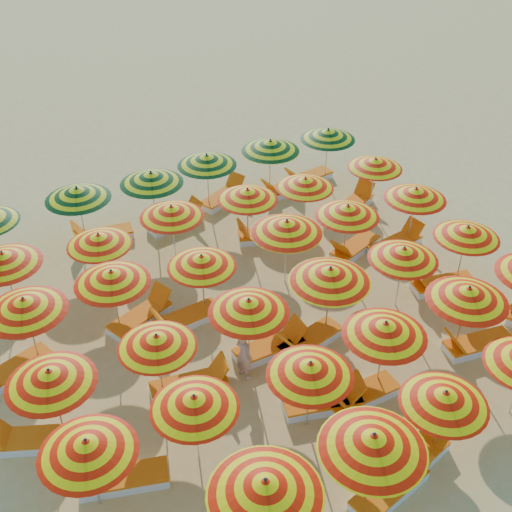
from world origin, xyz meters
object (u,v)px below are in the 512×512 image
(umbrella_26, at_px, (172,212))
(lounger_25, at_px, (176,221))
(lounger_22, at_px, (353,204))
(beachgoer_a, at_px, (244,355))
(umbrella_12, at_px, (50,377))
(umbrella_8, at_px, (310,369))
(lounger_16, at_px, (141,316))
(umbrella_16, at_px, (404,254))
(umbrella_15, at_px, (330,275))
(umbrella_17, at_px, (467,232))
(umbrella_2, at_px, (373,442))
(lounger_14, at_px, (441,284))
(umbrella_13, at_px, (157,341))
(lounger_18, at_px, (354,248))
(lounger_13, at_px, (309,341))
(umbrella_32, at_px, (151,178))
(umbrella_31, at_px, (77,193))
(umbrella_28, at_px, (305,183))
(umbrella_23, at_px, (416,194))
(umbrella_10, at_px, (468,294))
(lounger_21, at_px, (265,236))
(umbrella_27, at_px, (248,194))
(umbrella_1, at_px, (265,488))
(umbrella_33, at_px, (207,160))
(lounger_11, at_px, (191,385))
(lounger_2, at_px, (391,488))
(umbrella_25, at_px, (99,240))
(lounger_26, at_px, (223,197))
(umbrella_18, at_px, (24,305))
(umbrella_24, at_px, (3,259))
(lounger_15, at_px, (14,370))
(lounger_24, at_px, (102,235))
(umbrella_14, at_px, (249,306))
(lounger_17, at_px, (186,319))
(umbrella_22, at_px, (348,211))
(umbrella_35, at_px, (328,134))
(lounger_7, at_px, (360,395))
(umbrella_3, at_px, (445,398))
(umbrella_34, at_px, (270,146))
(lounger_10, at_px, (35,440))
(lounger_27, at_px, (285,189))
(lounger_12, at_px, (271,347))
(umbrella_9, at_px, (385,329))
(umbrella_29, at_px, (375,163))
(umbrella_20, at_px, (202,261))
(umbrella_7, at_px, (194,402))

(umbrella_26, distance_m, lounger_25, 2.39)
(lounger_22, height_order, lounger_25, same)
(beachgoer_a, bearing_deg, umbrella_12, 69.97)
(umbrella_8, bearing_deg, lounger_16, 111.74)
(umbrella_16, bearing_deg, umbrella_15, -179.09)
(umbrella_17, bearing_deg, umbrella_15, -179.50)
(umbrella_2, xyz_separation_m, lounger_14, (5.70, 4.28, -1.65))
(umbrella_13, bearing_deg, lounger_18, 19.48)
(umbrella_13, xyz_separation_m, lounger_13, (3.67, -0.24, -1.43))
(umbrella_32, bearing_deg, umbrella_31, 175.43)
(lounger_18, bearing_deg, umbrella_28, -88.68)
(umbrella_23, bearing_deg, lounger_22, 97.20)
(umbrella_10, distance_m, lounger_21, 6.70)
(umbrella_2, xyz_separation_m, umbrella_27, (2.18, 8.74, -0.18))
(umbrella_1, relative_size, umbrella_33, 1.15)
(umbrella_31, bearing_deg, lounger_11, -86.56)
(umbrella_1, height_order, lounger_2, umbrella_1)
(umbrella_25, height_order, lounger_26, umbrella_25)
(umbrella_18, distance_m, umbrella_33, 7.79)
(umbrella_32, height_order, umbrella_33, umbrella_32)
(umbrella_15, height_order, umbrella_24, umbrella_15)
(lounger_15, bearing_deg, umbrella_15, 142.97)
(lounger_11, distance_m, lounger_24, 6.77)
(umbrella_14, xyz_separation_m, lounger_2, (0.72, -4.36, -1.55))
(umbrella_15, height_order, lounger_24, umbrella_15)
(lounger_26, bearing_deg, lounger_17, -149.60)
(umbrella_23, bearing_deg, beachgoer_a, -159.95)
(umbrella_22, bearing_deg, umbrella_1, -133.53)
(umbrella_35, height_order, lounger_13, umbrella_35)
(umbrella_23, distance_m, umbrella_26, 6.87)
(umbrella_22, relative_size, lounger_7, 1.24)
(umbrella_3, height_order, umbrella_34, umbrella_34)
(lounger_10, bearing_deg, lounger_27, -122.65)
(umbrella_18, bearing_deg, umbrella_32, 42.15)
(umbrella_18, distance_m, lounger_12, 5.66)
(umbrella_9, relative_size, umbrella_32, 0.86)
(umbrella_24, bearing_deg, lounger_16, -34.45)
(umbrella_23, relative_size, umbrella_29, 1.04)
(umbrella_3, relative_size, umbrella_25, 1.08)
(umbrella_20, relative_size, lounger_22, 1.00)
(umbrella_16, distance_m, lounger_16, 6.72)
(lounger_24, bearing_deg, lounger_16, 94.58)
(umbrella_16, distance_m, umbrella_25, 7.69)
(umbrella_12, bearing_deg, lounger_12, 0.66)
(umbrella_2, bearing_deg, umbrella_27, 75.97)
(umbrella_33, bearing_deg, lounger_22, -28.86)
(umbrella_24, height_order, lounger_7, umbrella_24)
(umbrella_2, xyz_separation_m, umbrella_7, (-2.26, 2.45, -0.21))
(umbrella_28, distance_m, lounger_7, 7.11)
(lounger_18, bearing_deg, umbrella_20, -14.00)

